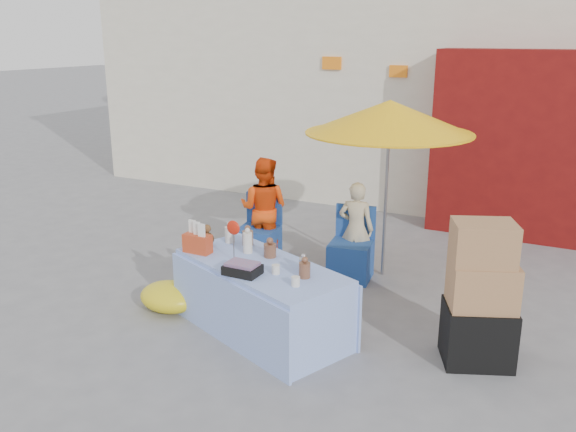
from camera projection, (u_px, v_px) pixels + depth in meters
The scene contains 10 objects.
ground at pixel (261, 328), 6.02m from camera, with size 80.00×80.00×0.00m, color slate.
backdrop at pixel (482, 17), 11.32m from camera, with size 14.00×8.00×7.80m.
market_table at pixel (261, 297), 5.87m from camera, with size 2.02×1.49×1.11m.
chair_left at pixel (259, 242), 7.74m from camera, with size 0.54×0.53×0.85m.
chair_right at pixel (351, 258), 7.20m from camera, with size 0.54×0.53×0.85m.
vendor_orange at pixel (264, 209), 7.74m from camera, with size 0.64×0.50×1.33m, color #F4460C.
vendor_beige at pixel (356, 229), 7.22m from camera, with size 0.42×0.27×1.15m, color #C6B58C.
umbrella at pixel (390, 118), 6.84m from camera, with size 1.90×1.90×2.09m.
box_stack at pixel (480, 299), 5.25m from camera, with size 0.72×0.67×1.29m.
tarp_bundle at pixel (170, 297), 6.39m from camera, with size 0.67×0.53×0.30m, color yellow.
Camera 1 is at (2.72, -4.74, 2.79)m, focal length 38.00 mm.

